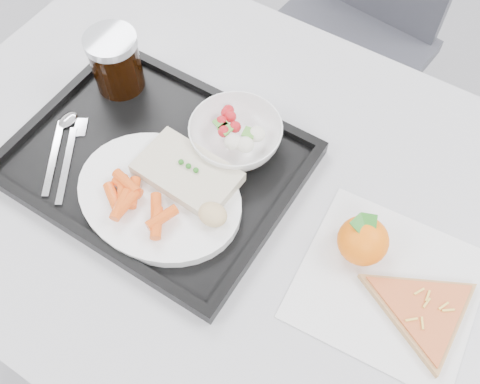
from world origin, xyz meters
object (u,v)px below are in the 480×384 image
(tangerine, at_px, (363,240))
(chair, at_px, (353,13))
(pizza_slice, at_px, (423,310))
(dinner_plate, at_px, (160,196))
(cola_glass, at_px, (115,61))
(tray, at_px, (157,163))
(table, at_px, (255,220))
(salad_bowl, at_px, (236,136))

(tangerine, bearing_deg, chair, 113.90)
(pizza_slice, bearing_deg, tangerine, 161.32)
(dinner_plate, xyz_separation_m, cola_glass, (-0.20, 0.16, 0.05))
(dinner_plate, distance_m, pizza_slice, 0.42)
(tray, height_order, pizza_slice, tray)
(table, height_order, dinner_plate, dinner_plate)
(tray, xyz_separation_m, salad_bowl, (0.09, 0.10, 0.03))
(cola_glass, bearing_deg, chair, 74.09)
(salad_bowl, relative_size, cola_glass, 1.41)
(pizza_slice, bearing_deg, cola_glass, 170.66)
(table, bearing_deg, salad_bowl, 140.82)
(salad_bowl, xyz_separation_m, cola_glass, (-0.25, 0.00, 0.03))
(table, distance_m, tray, 0.19)
(salad_bowl, height_order, tangerine, tangerine)
(chair, distance_m, tangerine, 0.82)
(table, distance_m, salad_bowl, 0.15)
(tray, bearing_deg, chair, 87.50)
(chair, xyz_separation_m, salad_bowl, (0.06, -0.66, 0.25))
(chair, relative_size, dinner_plate, 3.44)
(dinner_plate, distance_m, tangerine, 0.32)
(chair, xyz_separation_m, tangerine, (0.32, -0.72, 0.25))
(table, height_order, pizza_slice, pizza_slice)
(chair, xyz_separation_m, cola_glass, (-0.19, -0.65, 0.28))
(chair, relative_size, pizza_slice, 4.59)
(salad_bowl, xyz_separation_m, tangerine, (0.26, -0.06, -0.00))
(tray, bearing_deg, table, 10.34)
(chair, bearing_deg, dinner_plate, -88.85)
(chair, height_order, dinner_plate, chair)
(tangerine, height_order, pizza_slice, tangerine)
(dinner_plate, height_order, tangerine, tangerine)
(salad_bowl, xyz_separation_m, pizza_slice, (0.38, -0.10, -0.03))
(chair, height_order, tray, chair)
(salad_bowl, bearing_deg, chair, 95.19)
(table, height_order, chair, chair)
(table, distance_m, chair, 0.75)
(tray, height_order, cola_glass, cola_glass)
(table, relative_size, chair, 1.29)
(tray, distance_m, cola_glass, 0.19)
(cola_glass, height_order, tangerine, cola_glass)
(table, distance_m, tangerine, 0.20)
(tangerine, bearing_deg, pizza_slice, -18.68)
(table, relative_size, pizza_slice, 5.92)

